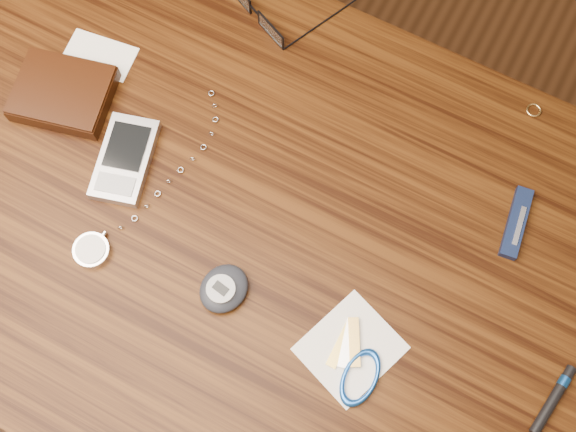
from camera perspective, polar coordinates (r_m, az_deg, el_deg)
name	(u,v)px	position (r m, az deg, el deg)	size (l,w,h in m)	color
ground	(259,326)	(1.64, -2.33, -8.64)	(3.80, 3.80, 0.00)	#472814
desk	(241,241)	(1.01, -3.74, -2.01)	(1.00, 0.70, 0.75)	#391C09
wallet_and_card	(64,92)	(1.01, -17.29, 9.31)	(0.14, 0.17, 0.03)	black
eyeglasses	(259,10)	(1.04, -2.28, 15.98)	(0.17, 0.18, 0.03)	black
gold_ring	(534,110)	(1.02, 18.84, 7.91)	(0.02, 0.02, 0.00)	#F0C673
pocket_watch	(96,245)	(0.93, -14.91, -2.26)	(0.08, 0.29, 0.01)	silver
pda_phone	(125,159)	(0.96, -12.77, 4.40)	(0.09, 0.13, 0.02)	#ACABB0
pedometer	(224,289)	(0.88, -5.11, -5.73)	(0.07, 0.07, 0.03)	black
notepad_keys	(355,363)	(0.87, 5.34, -11.52)	(0.13, 0.13, 0.01)	white
pocket_knife	(516,223)	(0.95, 17.59, -0.52)	(0.03, 0.10, 0.01)	#111D3C
black_blue_pen	(554,398)	(0.91, 20.31, -13.31)	(0.02, 0.09, 0.01)	black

